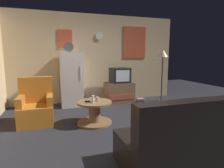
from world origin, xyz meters
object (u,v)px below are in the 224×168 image
object	(u,v)px
standing_lamp	(163,57)
wine_glass	(93,99)
book_stack	(140,100)
mug_ceramic_white	(92,100)
couch	(187,141)
armchair	(36,107)
remote_control	(89,101)
mug_ceramic_tan	(97,99)
coffee_table	(95,112)
fridge	(71,79)
tv_stand	(119,92)
crt_tv	(120,75)

from	to	relation	value
standing_lamp	wine_glass	world-z (taller)	standing_lamp
book_stack	mug_ceramic_white	bearing A→B (deg)	-142.76
couch	armchair	bearing A→B (deg)	131.44
mug_ceramic_white	remote_control	distance (m)	0.08
standing_lamp	mug_ceramic_tan	xyz separation A→B (m)	(-2.36, -1.26, -0.84)
wine_glass	mug_ceramic_tan	xyz separation A→B (m)	(0.12, 0.11, -0.03)
standing_lamp	coffee_table	size ratio (longest dim) A/B	2.21
coffee_table	remote_control	size ratio (longest dim) A/B	4.80
fridge	couch	xyz separation A→B (m)	(1.12, -3.40, -0.44)
book_stack	standing_lamp	bearing A→B (deg)	-4.30
tv_stand	mug_ceramic_tan	size ratio (longest dim) A/B	9.33
fridge	couch	distance (m)	3.61
coffee_table	armchair	xyz separation A→B (m)	(-1.16, 0.41, 0.10)
coffee_table	tv_stand	bearing A→B (deg)	53.98
fridge	mug_ceramic_tan	xyz separation A→B (m)	(0.37, -1.57, -0.24)
wine_glass	mug_ceramic_white	xyz separation A→B (m)	(-0.00, 0.07, -0.03)
crt_tv	remote_control	bearing A→B (deg)	-129.43
tv_stand	mug_ceramic_white	bearing A→B (deg)	-126.86
mug_ceramic_white	couch	world-z (taller)	couch
coffee_table	armchair	size ratio (longest dim) A/B	0.75
fridge	book_stack	distance (m)	2.16
fridge	mug_ceramic_white	xyz separation A→B (m)	(0.25, -1.61, -0.24)
armchair	couch	xyz separation A→B (m)	(1.97, -2.23, -0.03)
armchair	book_stack	world-z (taller)	armchair
crt_tv	armchair	xyz separation A→B (m)	(-2.27, -1.10, -0.50)
armchair	wine_glass	bearing A→B (deg)	-24.58
fridge	couch	bearing A→B (deg)	-71.85
couch	standing_lamp	bearing A→B (deg)	62.48
fridge	mug_ceramic_white	world-z (taller)	fridge
tv_stand	book_stack	distance (m)	0.70
crt_tv	mug_ceramic_white	bearing A→B (deg)	-127.30
standing_lamp	book_stack	size ratio (longest dim) A/B	7.31
standing_lamp	mug_ceramic_white	xyz separation A→B (m)	(-2.48, -1.30, -0.84)
wine_glass	armchair	xyz separation A→B (m)	(-1.11, 0.51, -0.21)
tv_stand	mug_ceramic_white	world-z (taller)	tv_stand
fridge	tv_stand	bearing A→B (deg)	-2.94
crt_tv	standing_lamp	bearing A→B (deg)	-10.22
tv_stand	standing_lamp	size ratio (longest dim) A/B	0.53
couch	book_stack	xyz separation A→B (m)	(0.91, 3.15, -0.25)
armchair	fridge	bearing A→B (deg)	54.05
couch	mug_ceramic_tan	bearing A→B (deg)	112.11
mug_ceramic_white	mug_ceramic_tan	world-z (taller)	same
tv_stand	remote_control	distance (m)	1.94
remote_control	couch	size ratio (longest dim) A/B	0.09
crt_tv	armchair	distance (m)	2.57
remote_control	couch	bearing A→B (deg)	-41.11
coffee_table	wine_glass	bearing A→B (deg)	-116.63
crt_tv	book_stack	world-z (taller)	crt_tv
book_stack	mug_ceramic_tan	bearing A→B (deg)	-141.63
crt_tv	wine_glass	distance (m)	2.01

